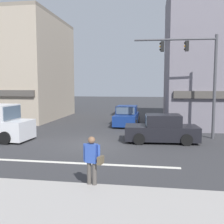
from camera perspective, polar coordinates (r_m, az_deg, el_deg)
ground_plane at (r=14.53m, az=-4.72°, el=-7.03°), size 120.00×120.00×0.00m
lane_marking_stripe at (r=11.28m, az=-9.02°, el=-10.87°), size 9.00×0.24×0.01m
sidewalk_curb at (r=7.01m, az=-22.71°, el=-21.39°), size 40.00×5.00×0.16m
building_left_block at (r=28.15m, az=-21.65°, el=8.67°), size 10.52×9.79×9.65m
street_tree at (r=20.81m, az=18.70°, el=8.10°), size 3.55×3.55×5.95m
utility_pole_near_left at (r=23.07m, az=-22.33°, el=8.72°), size 1.40×0.22×8.82m
traffic_light_mast at (r=16.63m, az=18.29°, el=8.80°), size 4.89×0.35×6.20m
sedan_parked_curbside at (r=15.22m, az=10.76°, el=-3.80°), size 4.20×2.08×1.58m
sedan_crossing_center at (r=21.22m, az=3.21°, el=-0.99°), size 1.93×4.13×1.58m
pedestrian_foreground_with_bag at (r=8.22m, az=-4.30°, el=-10.29°), size 0.67×0.41×1.67m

